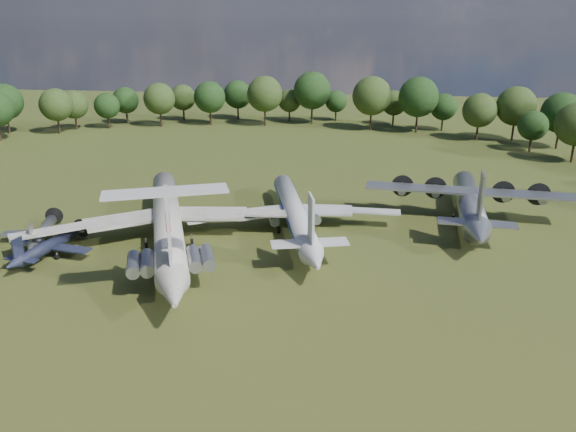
# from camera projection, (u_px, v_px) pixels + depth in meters

# --- Properties ---
(ground) EXTENTS (300.00, 300.00, 0.00)m
(ground) POSITION_uv_depth(u_px,v_px,m) (199.00, 240.00, 77.55)
(ground) COLOR #264115
(ground) RESTS_ON ground
(il62_airliner) EXTENTS (54.71, 61.93, 5.06)m
(il62_airliner) POSITION_uv_depth(u_px,v_px,m) (168.00, 226.00, 75.74)
(il62_airliner) COLOR silver
(il62_airliner) RESTS_ON ground
(tu104_jet) EXTENTS (39.77, 47.34, 4.12)m
(tu104_jet) POSITION_uv_depth(u_px,v_px,m) (295.00, 216.00, 80.63)
(tu104_jet) COLOR #BDBDBD
(tu104_jet) RESTS_ON ground
(an12_transport) EXTENTS (34.49, 37.74, 4.57)m
(an12_transport) POSITION_uv_depth(u_px,v_px,m) (469.00, 207.00, 83.96)
(an12_transport) COLOR gray
(an12_transport) RESTS_ON ground
(small_prop_west) EXTENTS (13.93, 17.21, 2.26)m
(small_prop_west) POSITION_uv_depth(u_px,v_px,m) (49.00, 249.00, 71.85)
(small_prop_west) COLOR black
(small_prop_west) RESTS_ON ground
(small_prop_northwest) EXTENTS (14.45, 17.22, 2.18)m
(small_prop_northwest) POSITION_uv_depth(u_px,v_px,m) (43.00, 234.00, 76.70)
(small_prop_northwest) COLOR #A1A3A8
(small_prop_northwest) RESTS_ON ground
(person_on_il62) EXTENTS (0.72, 0.68, 1.65)m
(person_on_il62) POSITION_uv_depth(u_px,v_px,m) (169.00, 242.00, 61.62)
(person_on_il62) COLOR brown
(person_on_il62) RESTS_ON il62_airliner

